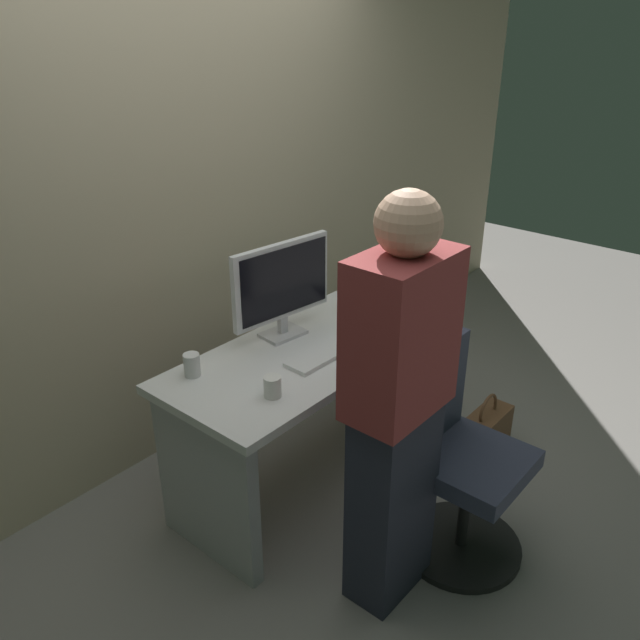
# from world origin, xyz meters

# --- Properties ---
(ground_plane) EXTENTS (9.00, 9.00, 0.00)m
(ground_plane) POSITION_xyz_m (0.00, 0.00, 0.00)
(ground_plane) COLOR gray
(wall_back) EXTENTS (6.40, 0.10, 3.00)m
(wall_back) POSITION_xyz_m (0.00, 0.81, 1.50)
(wall_back) COLOR tan
(wall_back) RESTS_ON ground
(desk) EXTENTS (1.45, 0.65, 0.74)m
(desk) POSITION_xyz_m (0.00, 0.00, 0.51)
(desk) COLOR white
(desk) RESTS_ON ground
(office_chair) EXTENTS (0.52, 0.52, 0.94)m
(office_chair) POSITION_xyz_m (0.05, -0.75, 0.43)
(office_chair) COLOR black
(office_chair) RESTS_ON ground
(person_at_desk) EXTENTS (0.40, 0.24, 1.64)m
(person_at_desk) POSITION_xyz_m (-0.31, -0.68, 0.84)
(person_at_desk) COLOR #262838
(person_at_desk) RESTS_ON ground
(monitor) EXTENTS (0.54, 0.16, 0.46)m
(monitor) POSITION_xyz_m (0.00, 0.18, 1.00)
(monitor) COLOR silver
(monitor) RESTS_ON desk
(keyboard) EXTENTS (0.43, 0.14, 0.02)m
(keyboard) POSITION_xyz_m (-0.01, -0.10, 0.75)
(keyboard) COLOR white
(keyboard) RESTS_ON desk
(mouse) EXTENTS (0.06, 0.10, 0.03)m
(mouse) POSITION_xyz_m (0.30, -0.10, 0.76)
(mouse) COLOR white
(mouse) RESTS_ON desk
(cup_near_keyboard) EXTENTS (0.07, 0.07, 0.09)m
(cup_near_keyboard) POSITION_xyz_m (-0.42, -0.16, 0.78)
(cup_near_keyboard) COLOR white
(cup_near_keyboard) RESTS_ON desk
(cup_by_monitor) EXTENTS (0.07, 0.07, 0.10)m
(cup_by_monitor) POSITION_xyz_m (-0.52, 0.21, 0.79)
(cup_by_monitor) COLOR silver
(cup_by_monitor) RESTS_ON desk
(book_stack) EXTENTS (0.21, 0.16, 0.13)m
(book_stack) POSITION_xyz_m (0.45, 0.05, 0.80)
(book_stack) COLOR black
(book_stack) RESTS_ON desk
(cell_phone) EXTENTS (0.10, 0.16, 0.01)m
(cell_phone) POSITION_xyz_m (0.45, -0.15, 0.74)
(cell_phone) COLOR black
(cell_phone) RESTS_ON desk
(handbag) EXTENTS (0.34, 0.14, 0.38)m
(handbag) POSITION_xyz_m (0.70, -0.58, 0.14)
(handbag) COLOR brown
(handbag) RESTS_ON ground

